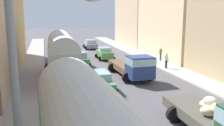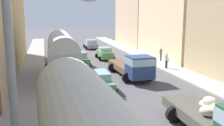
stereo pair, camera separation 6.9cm
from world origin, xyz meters
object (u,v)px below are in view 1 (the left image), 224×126
object	(u,v)px
car_4	(71,47)
car_2	(99,81)
parked_bus_1	(62,54)
car_3	(79,59)
cargo_truck_1	(134,66)
car_1	(91,44)
streetlamp_near	(31,116)
car_0	(105,53)
pedestrian_2	(166,60)
pedestrian_0	(161,54)

from	to	relation	value
car_4	car_2	bearing A→B (deg)	-90.01
parked_bus_1	car_3	world-z (taller)	parked_bus_1
cargo_truck_1	car_3	xyz separation A→B (m)	(-4.08, 6.95, -0.39)
car_1	car_3	xyz separation A→B (m)	(-3.86, -13.95, 0.05)
car_1	streetlamp_near	size ratio (longest dim) A/B	0.63
car_1	car_0	bearing A→B (deg)	-90.19
parked_bus_1	car_1	bearing A→B (deg)	72.70
cargo_truck_1	streetlamp_near	size ratio (longest dim) A/B	1.14
car_1	pedestrian_2	xyz separation A→B (m)	(4.92, -18.14, 0.24)
pedestrian_2	streetlamp_near	xyz separation A→B (m)	(-12.82, -19.19, 2.89)
car_1	car_4	bearing A→B (deg)	-139.08
car_2	car_3	bearing A→B (deg)	91.36
car_4	pedestrian_2	distance (m)	17.26
car_1	car_4	world-z (taller)	car_4
cargo_truck_1	car_0	xyz separation A→B (m)	(-0.26, 10.48, -0.40)
car_1	pedestrian_0	world-z (taller)	pedestrian_0
car_2	car_1	bearing A→B (deg)	81.28
cargo_truck_1	car_1	world-z (taller)	cargo_truck_1
car_2	streetlamp_near	world-z (taller)	streetlamp_near
car_1	pedestrian_2	distance (m)	18.79
cargo_truck_1	car_1	size ratio (longest dim) A/B	1.80
car_4	pedestrian_0	distance (m)	14.65
streetlamp_near	car_2	bearing A→B (deg)	72.66
cargo_truck_1	pedestrian_0	size ratio (longest dim) A/B	4.20
pedestrian_0	car_4	bearing A→B (deg)	132.29
car_2	pedestrian_2	xyz separation A→B (m)	(8.54, 5.50, 0.24)
pedestrian_0	pedestrian_2	bearing A→B (deg)	-107.59
cargo_truck_1	car_4	xyz separation A→B (m)	(-3.85, 17.76, -0.41)
cargo_truck_1	car_2	bearing A→B (deg)	-144.64
cargo_truck_1	car_4	distance (m)	18.17
pedestrian_0	cargo_truck_1	bearing A→B (deg)	-130.96
parked_bus_1	car_4	distance (m)	16.65
car_3	streetlamp_near	bearing A→B (deg)	-99.82
pedestrian_0	car_1	bearing A→B (deg)	114.04
car_1	cargo_truck_1	bearing A→B (deg)	-89.38
car_3	pedestrian_0	size ratio (longest dim) A/B	2.17
pedestrian_0	streetlamp_near	size ratio (longest dim) A/B	0.27
parked_bus_1	car_0	size ratio (longest dim) A/B	2.59
car_3	pedestrian_2	size ratio (longest dim) A/B	2.17
car_0	car_1	xyz separation A→B (m)	(0.03, 10.42, -0.03)
car_0	car_4	size ratio (longest dim) A/B	0.96
pedestrian_0	pedestrian_2	world-z (taller)	pedestrian_2
pedestrian_2	car_2	bearing A→B (deg)	-147.24
car_3	streetlamp_near	world-z (taller)	streetlamp_near
car_4	pedestrian_2	size ratio (longest dim) A/B	2.22
streetlamp_near	car_4	bearing A→B (deg)	82.87
car_2	car_4	world-z (taller)	car_4
car_2	pedestrian_2	bearing A→B (deg)	32.76
parked_bus_1	car_3	xyz separation A→B (m)	(2.23, 5.58, -1.54)
car_0	car_1	bearing A→B (deg)	89.81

